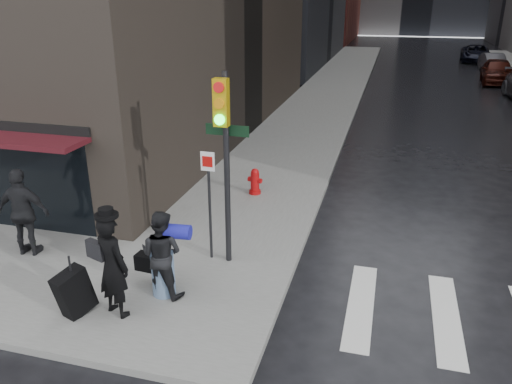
# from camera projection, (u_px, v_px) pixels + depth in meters

# --- Properties ---
(ground) EXTENTS (140.00, 140.00, 0.00)m
(ground) POSITION_uv_depth(u_px,v_px,m) (177.00, 306.00, 9.83)
(ground) COLOR black
(ground) RESTS_ON ground
(sidewalk_left) EXTENTS (4.00, 50.00, 0.15)m
(sidewalk_left) POSITION_uv_depth(u_px,v_px,m) (337.00, 83.00, 34.01)
(sidewalk_left) COLOR slate
(sidewalk_left) RESTS_ON ground
(man_overcoat) EXTENTS (1.42, 0.99, 2.18)m
(man_overcoat) POSITION_uv_depth(u_px,v_px,m) (104.00, 270.00, 9.03)
(man_overcoat) COLOR black
(man_overcoat) RESTS_ON ground
(man_jeans) EXTENTS (1.27, 0.75, 1.79)m
(man_jeans) POSITION_uv_depth(u_px,v_px,m) (162.00, 253.00, 9.65)
(man_jeans) COLOR black
(man_jeans) RESTS_ON ground
(man_greycoat) EXTENTS (1.25, 0.64, 2.05)m
(man_greycoat) POSITION_uv_depth(u_px,v_px,m) (24.00, 212.00, 11.15)
(man_greycoat) COLOR black
(man_greycoat) RESTS_ON ground
(traffic_light) EXTENTS (1.05, 0.48, 4.18)m
(traffic_light) POSITION_uv_depth(u_px,v_px,m) (223.00, 146.00, 10.16)
(traffic_light) COLOR black
(traffic_light) RESTS_ON ground
(fire_hydrant) EXTENTS (0.46, 0.35, 0.79)m
(fire_hydrant) POSITION_uv_depth(u_px,v_px,m) (255.00, 182.00, 14.84)
(fire_hydrant) COLOR #A90A0C
(fire_hydrant) RESTS_ON ground
(parked_car_4) EXTENTS (2.37, 5.02, 1.66)m
(parked_car_4) POSITION_uv_depth(u_px,v_px,m) (497.00, 71.00, 33.99)
(parked_car_4) COLOR #3B120B
(parked_car_4) RESTS_ON ground
(parked_car_5) EXTENTS (1.81, 4.29, 1.38)m
(parked_car_5) POSITION_uv_depth(u_px,v_px,m) (493.00, 63.00, 39.34)
(parked_car_5) COLOR #46464A
(parked_car_5) RESTS_ON ground
(parked_car_6) EXTENTS (2.77, 5.43, 1.47)m
(parked_car_6) POSITION_uv_depth(u_px,v_px,m) (476.00, 53.00, 44.92)
(parked_car_6) COLOR black
(parked_car_6) RESTS_ON ground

